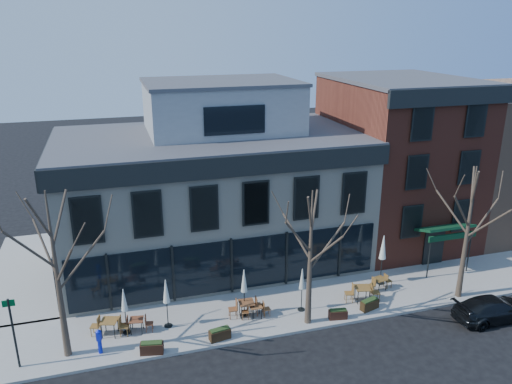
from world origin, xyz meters
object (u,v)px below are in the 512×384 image
object	(u,v)px
cafe_set_0	(110,326)
umbrella_0	(124,302)
call_box	(99,340)
parked_sedan	(493,309)

from	to	relation	value
cafe_set_0	umbrella_0	xyz separation A→B (m)	(0.77, -0.07, 1.20)
call_box	cafe_set_0	bearing A→B (deg)	70.67
parked_sedan	umbrella_0	distance (m)	18.62
call_box	umbrella_0	xyz separation A→B (m)	(1.24, 1.26, 1.04)
call_box	parked_sedan	bearing A→B (deg)	-7.87
parked_sedan	call_box	size ratio (longest dim) A/B	3.41
call_box	cafe_set_0	xyz separation A→B (m)	(0.46, 1.32, -0.15)
umbrella_0	parked_sedan	bearing A→B (deg)	-12.25
parked_sedan	umbrella_0	bearing A→B (deg)	78.21
umbrella_0	call_box	bearing A→B (deg)	-134.49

